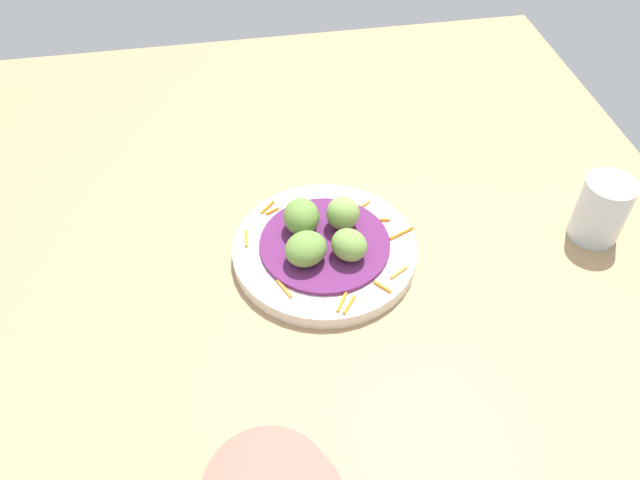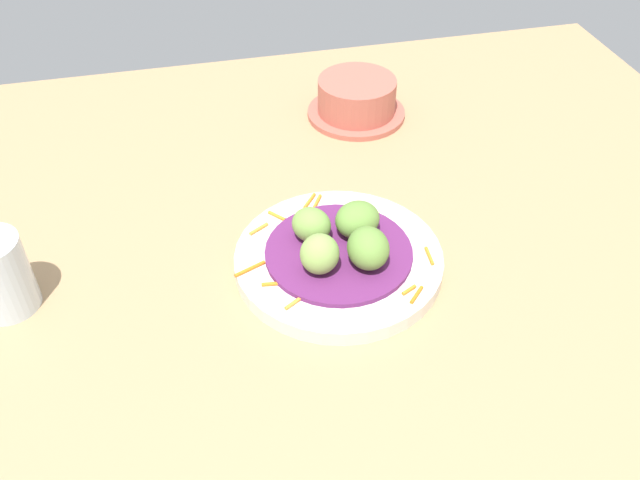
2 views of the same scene
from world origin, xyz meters
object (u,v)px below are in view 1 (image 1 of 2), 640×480
object	(u,v)px
main_plate	(325,250)
guac_scoop_back	(302,217)
guac_scoop_right	(343,213)
water_glass	(602,210)
guac_scoop_center	(349,245)
guac_scoop_left	(306,249)

from	to	relation	value
main_plate	guac_scoop_back	size ratio (longest dim) A/B	4.54
guac_scoop_right	water_glass	xyz separation A→B (cm)	(-32.68, 4.76, -0.28)
main_plate	guac_scoop_center	distance (cm)	5.05
guac_scoop_center	water_glass	world-z (taller)	water_glass
guac_scoop_center	guac_scoop_right	distance (cm)	5.26
main_plate	guac_scoop_center	world-z (taller)	guac_scoop_center
guac_scoop_right	main_plate	bearing A→B (deg)	41.86
guac_scoop_center	water_glass	xyz separation A→B (cm)	(-32.97, -0.48, 0.06)
guac_scoop_left	water_glass	size ratio (longest dim) A/B	0.60
guac_scoop_left	water_glass	xyz separation A→B (cm)	(-38.21, -0.19, 0.06)
guac_scoop_center	guac_scoop_back	distance (cm)	7.42
guac_scoop_back	water_glass	bearing A→B (deg)	172.42
guac_scoop_back	water_glass	size ratio (longest dim) A/B	0.58
guac_scoop_right	water_glass	distance (cm)	33.03
guac_scoop_left	guac_scoop_center	world-z (taller)	same
guac_scoop_left	guac_scoop_center	xyz separation A→B (cm)	(-5.24, 0.29, 0.00)
guac_scoop_right	water_glass	size ratio (longest dim) A/B	0.51
guac_scoop_left	guac_scoop_center	distance (cm)	5.25
guac_scoop_right	water_glass	bearing A→B (deg)	171.71
main_plate	water_glass	bearing A→B (deg)	176.31
guac_scoop_left	main_plate	bearing A→B (deg)	-138.14
guac_scoop_right	guac_scoop_back	size ratio (longest dim) A/B	0.88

